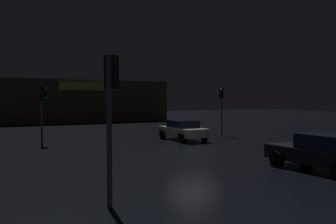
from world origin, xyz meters
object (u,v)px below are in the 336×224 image
at_px(store_building, 83,101).
at_px(car_far, 183,130).
at_px(traffic_signal_cross_left, 43,102).
at_px(traffic_signal_opposite, 221,100).
at_px(traffic_signal_main, 111,99).
at_px(car_near, 322,152).

xyz_separation_m(store_building, car_far, (1.13, -24.29, -1.88)).
bearing_deg(traffic_signal_cross_left, store_building, 70.43).
relative_size(store_building, car_far, 5.19).
bearing_deg(car_far, traffic_signal_cross_left, 165.92).
bearing_deg(traffic_signal_opposite, store_building, 103.80).
xyz_separation_m(traffic_signal_main, traffic_signal_opposite, (13.70, 14.25, -0.07)).
distance_m(store_building, car_near, 36.28).
bearing_deg(traffic_signal_opposite, car_near, -109.45).
relative_size(traffic_signal_opposite, car_near, 0.83).
height_order(store_building, traffic_signal_opposite, store_building).
distance_m(store_building, traffic_signal_main, 37.76).
distance_m(traffic_signal_main, traffic_signal_cross_left, 14.84).
xyz_separation_m(traffic_signal_main, traffic_signal_cross_left, (0.30, 14.83, -0.17)).
distance_m(traffic_signal_opposite, car_near, 14.57).
bearing_deg(store_building, car_far, -87.34).
height_order(traffic_signal_opposite, car_near, traffic_signal_opposite).
height_order(traffic_signal_opposite, car_far, traffic_signal_opposite).
relative_size(car_near, car_far, 1.11).
bearing_deg(car_far, car_near, -91.80).
distance_m(store_building, traffic_signal_cross_left, 23.39).
bearing_deg(store_building, traffic_signal_opposite, -76.20).
height_order(traffic_signal_cross_left, car_near, traffic_signal_cross_left).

